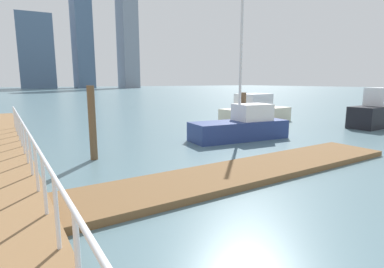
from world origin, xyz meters
name	(u,v)px	position (x,y,z in m)	size (l,w,h in m)	color
ground_plane	(88,135)	(0.00, 20.00, 0.00)	(300.00, 300.00, 0.00)	slate
floating_dock	(246,172)	(2.24, 10.59, 0.09)	(11.48, 2.00, 0.18)	brown
boardwalk_railing	(48,180)	(-3.15, 9.17, 1.21)	(0.06, 25.06, 1.08)	white
dock_piling_0	(242,114)	(6.76, 15.85, 1.07)	(0.36, 0.36, 2.14)	brown
dock_piling_2	(92,123)	(-1.06, 14.74, 1.28)	(0.25, 0.25, 2.56)	brown
moored_boat_1	(242,126)	(5.83, 14.84, 0.63)	(4.84, 2.09, 6.44)	navy
moored_boat_2	(255,112)	(10.67, 18.92, 0.71)	(5.11, 2.47, 1.90)	beige
moored_boat_3	(377,112)	(15.37, 13.49, 0.90)	(4.23, 1.60, 2.33)	black
skyline_tower_2	(37,52)	(10.17, 140.43, 14.16)	(12.64, 11.32, 28.32)	slate
skyline_tower_3	(81,31)	(27.40, 138.48, 23.45)	(6.68, 13.12, 46.89)	slate
skyline_tower_4	(127,17)	(43.14, 127.63, 28.80)	(6.53, 8.52, 57.59)	gray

